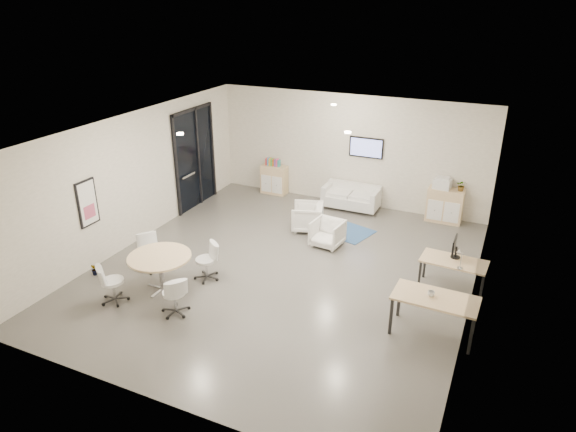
# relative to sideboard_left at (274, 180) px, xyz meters

# --- Properties ---
(room_shell) EXTENTS (9.60, 10.60, 4.80)m
(room_shell) POSITION_rel_sideboard_left_xyz_m (2.31, -4.27, 1.16)
(room_shell) COLOR #585650
(room_shell) RESTS_ON ground
(glass_door) EXTENTS (0.09, 1.90, 2.85)m
(glass_door) POSITION_rel_sideboard_left_xyz_m (-1.65, -1.76, 1.06)
(glass_door) COLOR black
(glass_door) RESTS_ON room_shell
(artwork) EXTENTS (0.05, 0.54, 1.04)m
(artwork) POSITION_rel_sideboard_left_xyz_m (-1.67, -5.87, 1.10)
(artwork) COLOR black
(artwork) RESTS_ON room_shell
(wall_tv) EXTENTS (0.98, 0.06, 0.58)m
(wall_tv) POSITION_rel_sideboard_left_xyz_m (2.81, 0.19, 1.31)
(wall_tv) COLOR black
(wall_tv) RESTS_ON room_shell
(ceiling_spots) EXTENTS (3.14, 4.14, 0.03)m
(ceiling_spots) POSITION_rel_sideboard_left_xyz_m (2.11, -3.44, 2.74)
(ceiling_spots) COLOR #FFEAC6
(ceiling_spots) RESTS_ON room_shell
(sideboard_left) EXTENTS (0.79, 0.41, 0.89)m
(sideboard_left) POSITION_rel_sideboard_left_xyz_m (0.00, 0.00, 0.00)
(sideboard_left) COLOR #D2B67F
(sideboard_left) RESTS_ON room_shell
(sideboard_right) EXTENTS (0.94, 0.45, 0.94)m
(sideboard_right) POSITION_rel_sideboard_left_xyz_m (5.15, -0.02, 0.03)
(sideboard_right) COLOR #D2B67F
(sideboard_right) RESTS_ON room_shell
(books) EXTENTS (0.46, 0.14, 0.22)m
(books) POSITION_rel_sideboard_left_xyz_m (-0.04, 0.00, 0.56)
(books) COLOR red
(books) RESTS_ON sideboard_left
(printer) EXTENTS (0.48, 0.41, 0.31)m
(printer) POSITION_rel_sideboard_left_xyz_m (5.02, -0.02, 0.64)
(printer) COLOR white
(printer) RESTS_ON sideboard_right
(loveseat) EXTENTS (1.59, 0.80, 0.60)m
(loveseat) POSITION_rel_sideboard_left_xyz_m (2.57, -0.17, -0.12)
(loveseat) COLOR silver
(loveseat) RESTS_ON room_shell
(blue_rug) EXTENTS (1.80, 1.44, 0.01)m
(blue_rug) POSITION_rel_sideboard_left_xyz_m (2.80, -1.71, -0.44)
(blue_rug) COLOR #2D518A
(blue_rug) RESTS_ON room_shell
(armchair_left) EXTENTS (0.92, 0.95, 0.79)m
(armchair_left) POSITION_rel_sideboard_left_xyz_m (1.97, -2.07, -0.05)
(armchair_left) COLOR silver
(armchair_left) RESTS_ON room_shell
(armchair_right) EXTENTS (0.77, 0.73, 0.73)m
(armchair_right) POSITION_rel_sideboard_left_xyz_m (2.77, -2.72, -0.08)
(armchair_right) COLOR silver
(armchair_right) RESTS_ON room_shell
(desk_rear) EXTENTS (1.36, 0.74, 0.69)m
(desk_rear) POSITION_rel_sideboard_left_xyz_m (5.86, -3.58, 0.18)
(desk_rear) COLOR #D2B67F
(desk_rear) RESTS_ON room_shell
(desk_front) EXTENTS (1.52, 0.79, 0.78)m
(desk_front) POSITION_rel_sideboard_left_xyz_m (5.77, -5.30, 0.26)
(desk_front) COLOR #D2B67F
(desk_front) RESTS_ON room_shell
(monitor) EXTENTS (0.20, 0.50, 0.44)m
(monitor) POSITION_rel_sideboard_left_xyz_m (5.82, -3.43, 0.48)
(monitor) COLOR black
(monitor) RESTS_ON desk_rear
(round_table) EXTENTS (1.30, 1.30, 0.79)m
(round_table) POSITION_rel_sideboard_left_xyz_m (0.33, -6.09, 0.27)
(round_table) COLOR #D2B67F
(round_table) RESTS_ON room_shell
(meeting_chairs) EXTENTS (2.35, 2.35, 0.82)m
(meeting_chairs) POSITION_rel_sideboard_left_xyz_m (0.33, -6.09, -0.03)
(meeting_chairs) COLOR white
(meeting_chairs) RESTS_ON room_shell
(plant_cabinet) EXTENTS (0.29, 0.32, 0.23)m
(plant_cabinet) POSITION_rel_sideboard_left_xyz_m (5.51, -0.01, 0.61)
(plant_cabinet) COLOR #3F7F3F
(plant_cabinet) RESTS_ON sideboard_right
(plant_floor) EXTENTS (0.26, 0.32, 0.13)m
(plant_floor) POSITION_rel_sideboard_left_xyz_m (-1.39, -6.23, -0.38)
(plant_floor) COLOR #3F7F3F
(plant_floor) RESTS_ON room_shell
(cup) EXTENTS (0.15, 0.13, 0.13)m
(cup) POSITION_rel_sideboard_left_xyz_m (5.69, -5.29, 0.40)
(cup) COLOR white
(cup) RESTS_ON desk_front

